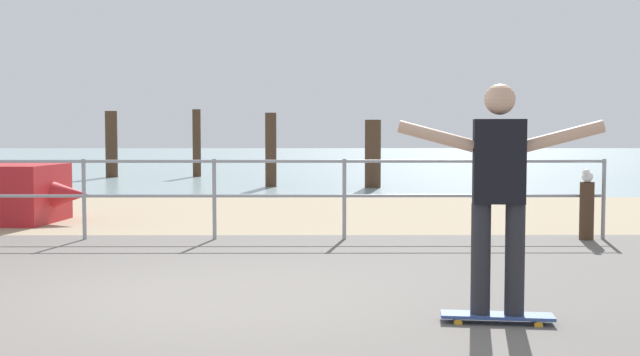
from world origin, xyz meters
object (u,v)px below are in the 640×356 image
Objects in this scene: skateboarder at (499,185)px; bollard_short at (587,212)px; skateboard at (497,316)px; seagull at (587,176)px.

bollard_short is (2.15, 4.36, -0.64)m from skateboarder.
bollard_short is at bearing 63.74° from skateboard.
bollard_short is at bearing 66.57° from seagull.
seagull is at bearing 63.73° from skateboarder.
skateboarder is 4.85m from seagull.
skateboard is 1.08× the size of bollard_short.
skateboarder is 4.90m from bollard_short.
skateboarder is (-0.00, 0.00, 0.95)m from skateboard.
seagull is (2.14, 4.34, -0.18)m from skateboarder.
skateboarder is at bearing -116.26° from bollard_short.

